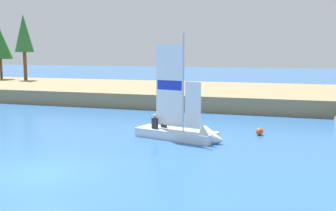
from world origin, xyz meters
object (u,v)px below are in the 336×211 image
object	(u,v)px
channel_buoy	(259,132)
shoreline_tree_midleft	(24,34)
sailboat	(188,132)
shoreline_tree_left	(0,43)

from	to	relation	value
channel_buoy	shoreline_tree_midleft	bearing A→B (deg)	148.11
sailboat	channel_buoy	size ratio (longest dim) A/B	14.57
shoreline_tree_midleft	sailboat	bearing A→B (deg)	-38.68
shoreline_tree_midleft	channel_buoy	size ratio (longest dim) A/B	18.97
channel_buoy	sailboat	bearing A→B (deg)	-144.64
shoreline_tree_left	shoreline_tree_midleft	world-z (taller)	shoreline_tree_midleft
shoreline_tree_midleft	shoreline_tree_left	bearing A→B (deg)	175.22
shoreline_tree_left	channel_buoy	distance (m)	35.89
shoreline_tree_left	shoreline_tree_midleft	xyz separation A→B (m)	(3.55, -0.30, 0.96)
shoreline_tree_left	channel_buoy	world-z (taller)	shoreline_tree_left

